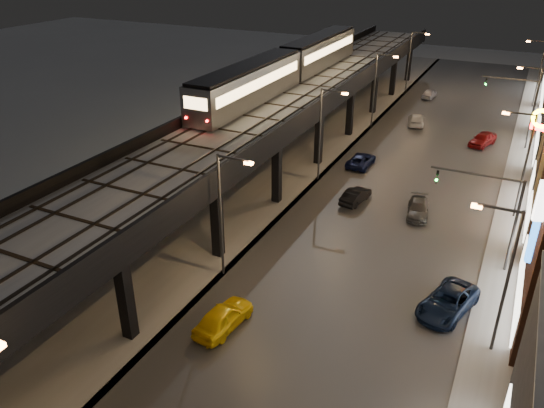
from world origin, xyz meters
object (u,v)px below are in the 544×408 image
at_px(car_far_white, 429,94).
at_px(car_taxi, 223,318).
at_px(subway_train, 288,65).
at_px(car_onc_white, 418,209).
at_px(car_onc_red, 483,140).
at_px(car_near_white, 355,196).
at_px(car_mid_dark, 416,120).
at_px(car_mid_silver, 361,161).
at_px(car_onc_dark, 447,302).

bearing_deg(car_far_white, car_taxi, 93.06).
xyz_separation_m(subway_train, car_onc_white, (18.12, -13.13, -7.85)).
distance_m(car_far_white, car_onc_red, 19.88).
distance_m(car_taxi, car_near_white, 19.83).
distance_m(car_taxi, car_mid_dark, 44.15).
distance_m(subway_train, car_onc_white, 23.71).
height_order(car_far_white, car_onc_white, car_far_white).
bearing_deg(car_mid_silver, car_onc_dark, 122.29).
bearing_deg(car_taxi, subway_train, -66.51).
height_order(car_mid_silver, car_far_white, car_far_white).
bearing_deg(subway_train, car_onc_white, -35.92).
xyz_separation_m(car_taxi, car_onc_red, (10.25, 39.95, -0.03)).
xyz_separation_m(car_mid_silver, car_far_white, (1.15, 29.39, 0.02)).
relative_size(car_taxi, car_onc_dark, 0.86).
height_order(car_taxi, car_onc_red, car_taxi).
relative_size(car_onc_dark, car_onc_red, 1.21).
height_order(subway_train, car_near_white, subway_train).
bearing_deg(car_onc_white, car_onc_dark, -79.53).
relative_size(car_far_white, car_onc_red, 0.89).
height_order(car_taxi, car_far_white, car_taxi).
relative_size(car_mid_dark, car_far_white, 1.22).
relative_size(subway_train, car_near_white, 9.61).
xyz_separation_m(car_taxi, car_near_white, (1.85, 19.74, -0.12)).
relative_size(car_taxi, car_onc_red, 1.04).
distance_m(car_mid_silver, car_onc_white, 11.34).
xyz_separation_m(car_near_white, car_onc_dark, (9.97, -12.28, 0.08)).
bearing_deg(car_mid_dark, subway_train, 29.31).
bearing_deg(car_onc_dark, car_mid_silver, 136.05).
relative_size(car_mid_dark, car_onc_white, 1.11).
bearing_deg(car_near_white, car_onc_white, -171.66).
bearing_deg(car_near_white, car_mid_silver, -67.03).
bearing_deg(car_near_white, car_taxi, 93.40).
bearing_deg(car_near_white, car_mid_dark, -81.26).
relative_size(subway_train, car_mid_dark, 8.00).
bearing_deg(car_onc_red, car_onc_white, -79.04).
distance_m(subway_train, car_mid_dark, 18.64).
bearing_deg(car_onc_white, subway_train, 134.51).
distance_m(car_mid_dark, car_onc_dark, 37.98).
bearing_deg(car_mid_silver, car_onc_red, -129.62).
xyz_separation_m(subway_train, car_mid_dark, (12.63, 11.29, -7.78)).
bearing_deg(car_onc_white, car_onc_red, 72.30).
distance_m(car_taxi, car_onc_red, 41.25).
distance_m(car_mid_silver, car_mid_dark, 16.16).
height_order(car_taxi, car_mid_dark, car_taxi).
bearing_deg(car_far_white, car_onc_white, 103.65).
xyz_separation_m(car_mid_silver, car_onc_white, (7.62, -8.40, -0.02)).
distance_m(car_near_white, car_onc_dark, 15.81).
distance_m(subway_train, car_far_white, 28.37).
distance_m(car_taxi, car_far_white, 57.50).
bearing_deg(car_far_white, car_onc_dark, 106.26).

